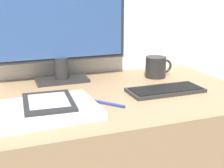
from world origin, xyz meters
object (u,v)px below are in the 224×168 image
object	(u,v)px
keyboard	(165,90)
ereader	(48,102)
coffee_mug	(156,67)
pen	(106,103)
monitor	(59,23)
laptop	(47,110)

from	to	relation	value
keyboard	ereader	xyz separation A→B (m)	(-0.42, -0.04, 0.02)
ereader	coffee_mug	xyz separation A→B (m)	(0.49, 0.24, 0.01)
coffee_mug	pen	world-z (taller)	coffee_mug
ereader	pen	bearing A→B (deg)	-2.11
ereader	pen	xyz separation A→B (m)	(0.18, -0.01, -0.02)
ereader	keyboard	bearing A→B (deg)	5.84
monitor	pen	xyz separation A→B (m)	(0.08, -0.31, -0.22)
monitor	coffee_mug	distance (m)	0.43
laptop	ereader	bearing A→B (deg)	66.51
ereader	monitor	bearing A→B (deg)	71.61
keyboard	pen	size ratio (longest dim) A/B	2.54
ereader	coffee_mug	distance (m)	0.54
ereader	coffee_mug	bearing A→B (deg)	25.91
pen	coffee_mug	bearing A→B (deg)	38.38
laptop	pen	xyz separation A→B (m)	(0.19, 0.01, -0.01)
keyboard	coffee_mug	world-z (taller)	coffee_mug
ereader	pen	distance (m)	0.18
ereader	laptop	bearing A→B (deg)	-113.49
keyboard	ereader	world-z (taller)	ereader
keyboard	pen	xyz separation A→B (m)	(-0.24, -0.05, -0.00)
ereader	coffee_mug	size ratio (longest dim) A/B	1.67
monitor	pen	bearing A→B (deg)	-76.27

